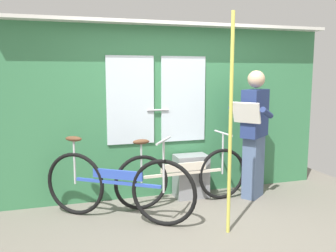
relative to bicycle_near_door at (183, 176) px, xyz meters
name	(u,v)px	position (x,y,z in m)	size (l,w,h in m)	color
ground_plane	(214,237)	(-0.01, -0.93, -0.38)	(5.30, 4.35, 0.04)	#666056
train_door_wall	(171,107)	(-0.01, 0.44, 0.81)	(4.30, 0.28, 2.23)	#387A4C
bicycle_near_door	(183,176)	(0.00, 0.00, 0.00)	(1.73, 0.44, 0.87)	black
bicycle_leaning_behind	(117,186)	(-0.85, -0.24, 0.03)	(1.48, 1.05, 0.93)	black
passenger_reading_newspaper	(254,132)	(0.96, -0.02, 0.51)	(0.62, 0.58, 1.64)	slate
trash_bin_by_wall	(191,176)	(0.19, 0.22, -0.08)	(0.42, 0.28, 0.56)	gray
handrail_pole	(230,126)	(0.16, -0.91, 0.74)	(0.04, 0.04, 2.19)	#C6C14C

